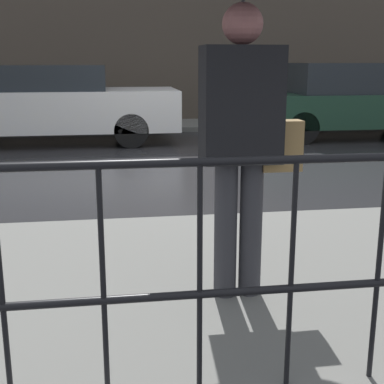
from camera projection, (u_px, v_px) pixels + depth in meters
The scene contains 8 objects.
ground_plane at pixel (173, 161), 8.39m from camera, with size 80.00×80.00×0.00m, color #262628.
sidewalk_near at pixel (256, 282), 3.67m from camera, with size 28.00×3.00×0.10m.
sidewalk_far at pixel (152, 126), 12.48m from camera, with size 28.00×1.74×0.10m.
lane_marking at pixel (173, 160), 8.39m from camera, with size 25.20×0.12×0.01m.
railing_foreground at pixel (337, 243), 2.30m from camera, with size 12.00×0.04×1.05m.
pedestrian at pixel (244, 5), 2.96m from camera, with size 1.10×1.10×2.17m.
car_white at pixel (48, 103), 10.00m from camera, with size 4.75×1.78×1.45m.
car_dark_green at pixel (352, 100), 10.88m from camera, with size 4.51×1.87×1.48m.
Camera 1 is at (-0.94, -8.21, 1.53)m, focal length 50.00 mm.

